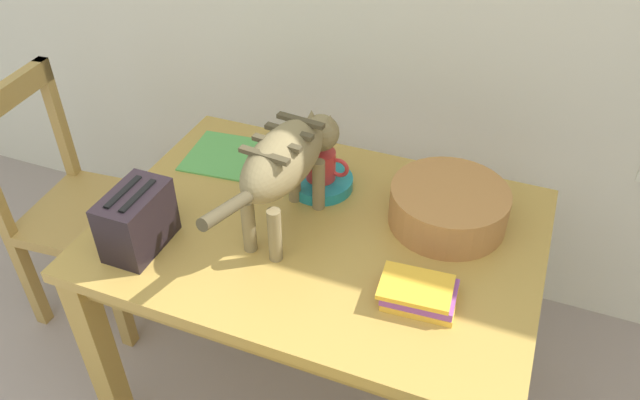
{
  "coord_description": "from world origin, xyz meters",
  "views": [
    {
      "loc": [
        0.53,
        0.22,
        1.85
      ],
      "look_at": [
        0.06,
        1.43,
        0.84
      ],
      "focal_mm": 34.59,
      "sensor_mm": 36.0,
      "label": 1
    }
  ],
  "objects_px": {
    "dining_table": "(320,253)",
    "wicker_basket": "(448,206)",
    "cat": "(288,160)",
    "saucer_bowl": "(321,182)",
    "coffee_mug": "(322,165)",
    "book_stack": "(419,293)",
    "magazine": "(230,156)",
    "toaster": "(137,220)",
    "wooden_chair_near": "(78,207)"
  },
  "relations": [
    {
      "from": "dining_table",
      "to": "wicker_basket",
      "type": "distance_m",
      "value": 0.39
    },
    {
      "from": "cat",
      "to": "wicker_basket",
      "type": "height_order",
      "value": "cat"
    },
    {
      "from": "saucer_bowl",
      "to": "coffee_mug",
      "type": "relative_size",
      "value": 1.47
    },
    {
      "from": "saucer_bowl",
      "to": "wicker_basket",
      "type": "bearing_deg",
      "value": -3.58
    },
    {
      "from": "dining_table",
      "to": "book_stack",
      "type": "xyz_separation_m",
      "value": [
        0.32,
        -0.16,
        0.12
      ]
    },
    {
      "from": "saucer_bowl",
      "to": "magazine",
      "type": "bearing_deg",
      "value": 172.72
    },
    {
      "from": "dining_table",
      "to": "toaster",
      "type": "relative_size",
      "value": 6.01
    },
    {
      "from": "cat",
      "to": "saucer_bowl",
      "type": "distance_m",
      "value": 0.27
    },
    {
      "from": "toaster",
      "to": "magazine",
      "type": "bearing_deg",
      "value": 87.44
    },
    {
      "from": "book_stack",
      "to": "toaster",
      "type": "xyz_separation_m",
      "value": [
        -0.74,
        -0.07,
        0.06
      ]
    },
    {
      "from": "coffee_mug",
      "to": "book_stack",
      "type": "relative_size",
      "value": 0.68
    },
    {
      "from": "magazine",
      "to": "toaster",
      "type": "xyz_separation_m",
      "value": [
        -0.02,
        -0.46,
        0.08
      ]
    },
    {
      "from": "dining_table",
      "to": "toaster",
      "type": "distance_m",
      "value": 0.51
    },
    {
      "from": "dining_table",
      "to": "book_stack",
      "type": "distance_m",
      "value": 0.38
    },
    {
      "from": "cat",
      "to": "saucer_bowl",
      "type": "height_order",
      "value": "cat"
    },
    {
      "from": "coffee_mug",
      "to": "wooden_chair_near",
      "type": "bearing_deg",
      "value": -174.79
    },
    {
      "from": "wooden_chair_near",
      "to": "saucer_bowl",
      "type": "bearing_deg",
      "value": 90.38
    },
    {
      "from": "saucer_bowl",
      "to": "wicker_basket",
      "type": "relative_size",
      "value": 0.6
    },
    {
      "from": "cat",
      "to": "saucer_bowl",
      "type": "relative_size",
      "value": 3.13
    },
    {
      "from": "cat",
      "to": "toaster",
      "type": "distance_m",
      "value": 0.42
    },
    {
      "from": "cat",
      "to": "book_stack",
      "type": "distance_m",
      "value": 0.47
    },
    {
      "from": "cat",
      "to": "wooden_chair_near",
      "type": "distance_m",
      "value": 1.03
    },
    {
      "from": "dining_table",
      "to": "magazine",
      "type": "height_order",
      "value": "magazine"
    },
    {
      "from": "saucer_bowl",
      "to": "dining_table",
      "type": "bearing_deg",
      "value": -69.17
    },
    {
      "from": "magazine",
      "to": "dining_table",
      "type": "bearing_deg",
      "value": -34.56
    },
    {
      "from": "dining_table",
      "to": "wooden_chair_near",
      "type": "xyz_separation_m",
      "value": [
        -0.98,
        0.1,
        -0.2
      ]
    },
    {
      "from": "saucer_bowl",
      "to": "magazine",
      "type": "height_order",
      "value": "saucer_bowl"
    },
    {
      "from": "wicker_basket",
      "to": "dining_table",
      "type": "bearing_deg",
      "value": -154.11
    },
    {
      "from": "dining_table",
      "to": "wicker_basket",
      "type": "xyz_separation_m",
      "value": [
        0.32,
        0.15,
        0.15
      ]
    },
    {
      "from": "coffee_mug",
      "to": "saucer_bowl",
      "type": "bearing_deg",
      "value": 180.0
    },
    {
      "from": "magazine",
      "to": "toaster",
      "type": "height_order",
      "value": "toaster"
    },
    {
      "from": "wicker_basket",
      "to": "wooden_chair_near",
      "type": "height_order",
      "value": "wooden_chair_near"
    },
    {
      "from": "dining_table",
      "to": "coffee_mug",
      "type": "distance_m",
      "value": 0.26
    },
    {
      "from": "dining_table",
      "to": "toaster",
      "type": "xyz_separation_m",
      "value": [
        -0.42,
        -0.24,
        0.18
      ]
    },
    {
      "from": "magazine",
      "to": "wicker_basket",
      "type": "bearing_deg",
      "value": -10.84
    },
    {
      "from": "cat",
      "to": "toaster",
      "type": "height_order",
      "value": "cat"
    },
    {
      "from": "dining_table",
      "to": "wicker_basket",
      "type": "bearing_deg",
      "value": 25.89
    },
    {
      "from": "toaster",
      "to": "saucer_bowl",
      "type": "bearing_deg",
      "value": 49.81
    },
    {
      "from": "coffee_mug",
      "to": "wicker_basket",
      "type": "relative_size",
      "value": 0.41
    },
    {
      "from": "coffee_mug",
      "to": "wooden_chair_near",
      "type": "relative_size",
      "value": 0.14
    },
    {
      "from": "cat",
      "to": "wicker_basket",
      "type": "distance_m",
      "value": 0.46
    },
    {
      "from": "magazine",
      "to": "cat",
      "type": "bearing_deg",
      "value": -41.79
    },
    {
      "from": "saucer_bowl",
      "to": "magazine",
      "type": "xyz_separation_m",
      "value": [
        -0.33,
        0.04,
        -0.01
      ]
    },
    {
      "from": "saucer_bowl",
      "to": "wooden_chair_near",
      "type": "xyz_separation_m",
      "value": [
        -0.91,
        -0.08,
        -0.3
      ]
    },
    {
      "from": "saucer_bowl",
      "to": "toaster",
      "type": "distance_m",
      "value": 0.55
    },
    {
      "from": "cat",
      "to": "toaster",
      "type": "xyz_separation_m",
      "value": [
        -0.33,
        -0.23,
        -0.13
      ]
    },
    {
      "from": "dining_table",
      "to": "saucer_bowl",
      "type": "height_order",
      "value": "saucer_bowl"
    },
    {
      "from": "book_stack",
      "to": "magazine",
      "type": "bearing_deg",
      "value": 151.92
    },
    {
      "from": "coffee_mug",
      "to": "magazine",
      "type": "distance_m",
      "value": 0.35
    },
    {
      "from": "magazine",
      "to": "toaster",
      "type": "distance_m",
      "value": 0.47
    }
  ]
}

